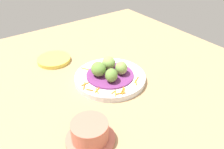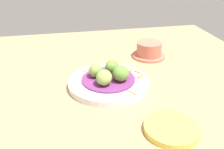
# 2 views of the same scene
# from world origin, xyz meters

# --- Properties ---
(table_surface) EXTENTS (1.10, 1.10, 0.02)m
(table_surface) POSITION_xyz_m (0.00, 0.00, 0.01)
(table_surface) COLOR tan
(table_surface) RESTS_ON ground
(main_plate) EXTENTS (0.24, 0.24, 0.02)m
(main_plate) POSITION_xyz_m (0.02, -0.01, 0.03)
(main_plate) COLOR silver
(main_plate) RESTS_ON table_surface
(cabbage_bed) EXTENTS (0.16, 0.16, 0.01)m
(cabbage_bed) POSITION_xyz_m (0.02, -0.01, 0.04)
(cabbage_bed) COLOR #702D6B
(cabbage_bed) RESTS_ON main_plate
(carrot_garnish) EXTENTS (0.18, 0.21, 0.00)m
(carrot_garnish) POSITION_xyz_m (-0.02, -0.06, 0.04)
(carrot_garnish) COLOR orange
(carrot_garnish) RESTS_ON main_plate
(guac_scoop_left) EXTENTS (0.06, 0.06, 0.04)m
(guac_scoop_left) POSITION_xyz_m (0.04, 0.02, 0.07)
(guac_scoop_left) COLOR #84A851
(guac_scoop_left) RESTS_ON cabbage_bed
(guac_scoop_center) EXTENTS (0.06, 0.06, 0.05)m
(guac_scoop_center) POSITION_xyz_m (-0.02, 0.01, 0.07)
(guac_scoop_center) COLOR olive
(guac_scoop_center) RESTS_ON cabbage_bed
(guac_scoop_right) EXTENTS (0.06, 0.06, 0.04)m
(guac_scoop_right) POSITION_xyz_m (-0.00, -0.04, 0.07)
(guac_scoop_right) COLOR olive
(guac_scoop_right) RESTS_ON cabbage_bed
(guac_scoop_back) EXTENTS (0.06, 0.06, 0.04)m
(guac_scoop_back) POSITION_xyz_m (0.05, -0.03, 0.07)
(guac_scoop_back) COLOR #84A851
(guac_scoop_back) RESTS_ON cabbage_bed
(side_plate_small) EXTENTS (0.12, 0.12, 0.01)m
(side_plate_small) POSITION_xyz_m (-0.08, 0.22, 0.03)
(side_plate_small) COLOR #E0CC4C
(side_plate_small) RESTS_ON table_surface
(terracotta_bowl) EXTENTS (0.12, 0.12, 0.06)m
(terracotta_bowl) POSITION_xyz_m (-0.17, -0.19, 0.05)
(terracotta_bowl) COLOR #C66B56
(terracotta_bowl) RESTS_ON table_surface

